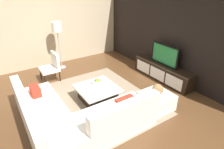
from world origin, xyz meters
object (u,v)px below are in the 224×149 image
at_px(coffee_table, 97,93).
at_px(floor_lamp, 57,30).
at_px(media_console, 163,72).
at_px(fruit_bowl, 97,82).
at_px(sectional_couch, 72,117).
at_px(accent_chair_near, 52,65).
at_px(decorative_ball, 158,89).
at_px(ottoman, 156,101).
at_px(television, 165,55).

relative_size(coffee_table, floor_lamp, 0.60).
distance_m(media_console, fruit_bowl, 2.22).
bearing_deg(floor_lamp, fruit_bowl, 4.03).
bearing_deg(coffee_table, fruit_bowl, 150.58).
height_order(sectional_couch, fruit_bowl, sectional_couch).
bearing_deg(accent_chair_near, floor_lamp, 149.56).
bearing_deg(floor_lamp, decorative_ball, 16.76).
bearing_deg(ottoman, accent_chair_near, -150.56).
height_order(coffee_table, accent_chair_near, accent_chair_near).
bearing_deg(media_console, coffee_table, -92.49).
distance_m(television, decorative_ball, 1.64).
bearing_deg(media_console, accent_chair_near, -123.04).
distance_m(fruit_bowl, decorative_ball, 1.57).
height_order(ottoman, decorative_ball, decorative_ball).
xyz_separation_m(sectional_couch, ottoman, (0.46, 1.97, -0.08)).
xyz_separation_m(media_console, television, (0.00, 0.00, 0.57)).
distance_m(sectional_couch, decorative_ball, 2.04).
bearing_deg(decorative_ball, floor_lamp, -163.24).
relative_size(media_console, decorative_ball, 7.95).
bearing_deg(accent_chair_near, sectional_couch, -3.18).
bearing_deg(ottoman, fruit_bowl, -144.03).
relative_size(media_console, ottoman, 2.97).
bearing_deg(sectional_couch, floor_lamp, 164.28).
bearing_deg(decorative_ball, media_console, 127.90).
distance_m(sectional_couch, fruit_bowl, 1.34).
xyz_separation_m(television, coffee_table, (-0.10, -2.30, -0.62)).
xyz_separation_m(coffee_table, ottoman, (1.09, 1.03, -0.00)).
xyz_separation_m(ottoman, decorative_ball, (0.00, 0.00, 0.33)).
height_order(sectional_couch, floor_lamp, floor_lamp).
xyz_separation_m(coffee_table, accent_chair_near, (-1.78, -0.59, 0.29)).
xyz_separation_m(television, ottoman, (0.99, -1.27, -0.62)).
height_order(media_console, ottoman, media_console).
distance_m(media_console, floor_lamp, 3.70).
xyz_separation_m(television, decorative_ball, (0.99, -1.27, -0.29)).
bearing_deg(sectional_couch, ottoman, 76.96).
bearing_deg(fruit_bowl, floor_lamp, -175.97).
bearing_deg(ottoman, decorative_ball, 0.00).
bearing_deg(fruit_bowl, coffee_table, -29.42).
xyz_separation_m(television, fruit_bowl, (-0.28, -2.19, -0.39)).
xyz_separation_m(media_console, ottoman, (0.99, -1.27, -0.05)).
relative_size(accent_chair_near, ottoman, 1.24).
xyz_separation_m(television, accent_chair_near, (-1.88, -2.89, -0.34)).
bearing_deg(television, accent_chair_near, -123.03).
bearing_deg(floor_lamp, accent_chair_near, -35.65).
xyz_separation_m(television, floor_lamp, (-2.62, -2.36, 0.55)).
bearing_deg(decorative_ball, sectional_couch, -103.04).
bearing_deg(sectional_couch, coffee_table, 123.65).
relative_size(sectional_couch, fruit_bowl, 8.78).
height_order(media_console, fruit_bowl, fruit_bowl).
bearing_deg(media_console, ottoman, -52.10).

